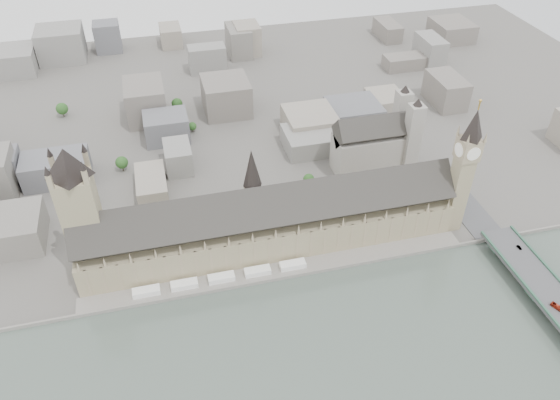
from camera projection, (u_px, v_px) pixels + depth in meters
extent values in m
plane|color=#595651|center=(276.00, 265.00, 383.90)|extent=(900.00, 900.00, 0.00)
cube|color=slate|center=(282.00, 278.00, 371.55)|extent=(600.00, 1.50, 3.00)
cube|color=slate|center=(279.00, 271.00, 377.57)|extent=(270.00, 15.00, 2.00)
cube|color=white|center=(146.00, 291.00, 358.68)|extent=(18.00, 7.00, 4.00)
cube|color=white|center=(184.00, 285.00, 363.52)|extent=(18.00, 7.00, 4.00)
cube|color=white|center=(221.00, 278.00, 368.36)|extent=(18.00, 7.00, 4.00)
cube|color=white|center=(258.00, 271.00, 373.19)|extent=(18.00, 7.00, 4.00)
cube|color=white|center=(293.00, 265.00, 378.03)|extent=(18.00, 7.00, 4.00)
cube|color=#988B67|center=(270.00, 233.00, 391.39)|extent=(265.00, 40.00, 25.00)
cube|color=#2D2A28|center=(269.00, 209.00, 377.41)|extent=(265.00, 40.73, 40.73)
cube|color=#988B67|center=(457.00, 194.00, 397.50)|extent=(12.00, 12.00, 62.00)
cube|color=gray|center=(468.00, 148.00, 373.36)|extent=(14.00, 14.00, 16.00)
cylinder|color=white|center=(478.00, 147.00, 374.76)|extent=(0.60, 10.00, 10.00)
cylinder|color=white|center=(459.00, 150.00, 371.97)|extent=(0.60, 10.00, 10.00)
cylinder|color=white|center=(463.00, 143.00, 378.84)|extent=(10.00, 0.60, 10.00)
cylinder|color=white|center=(474.00, 154.00, 367.88)|extent=(10.00, 0.60, 10.00)
cone|color=black|center=(474.00, 124.00, 361.60)|extent=(17.00, 17.00, 22.00)
cylinder|color=gold|center=(479.00, 106.00, 352.94)|extent=(1.00, 1.00, 6.00)
sphere|color=gold|center=(481.00, 101.00, 350.77)|extent=(2.00, 2.00, 2.00)
cone|color=gray|center=(476.00, 127.00, 372.14)|extent=(2.40, 2.40, 8.00)
cone|color=gray|center=(459.00, 130.00, 369.63)|extent=(2.40, 2.40, 8.00)
cone|color=gray|center=(486.00, 137.00, 362.25)|extent=(2.40, 2.40, 8.00)
cone|color=gray|center=(468.00, 140.00, 359.73)|extent=(2.40, 2.40, 8.00)
cube|color=#988B67|center=(85.00, 226.00, 355.34)|extent=(23.00, 23.00, 80.00)
cone|color=black|center=(66.00, 163.00, 324.39)|extent=(30.00, 30.00, 20.00)
cylinder|color=gray|center=(253.00, 197.00, 375.15)|extent=(12.00, 12.00, 20.00)
cone|color=black|center=(252.00, 168.00, 360.29)|extent=(13.00, 13.00, 28.00)
cube|color=#474749|center=(557.00, 309.00, 345.46)|extent=(25.00, 325.00, 10.25)
cube|color=gray|center=(369.00, 152.00, 466.01)|extent=(60.00, 28.00, 34.00)
cube|color=#2D2A28|center=(371.00, 130.00, 452.40)|extent=(60.00, 28.28, 28.28)
cube|color=gray|center=(400.00, 125.00, 472.05)|extent=(12.00, 12.00, 64.00)
cube|color=gray|center=(412.00, 140.00, 453.78)|extent=(12.00, 12.00, 64.00)
imported|color=#9E2412|center=(559.00, 308.00, 337.82)|extent=(6.38, 10.38, 2.87)
imported|color=gray|center=(519.00, 247.00, 381.77)|extent=(1.99, 4.42, 1.41)
imported|color=gray|center=(469.00, 190.00, 433.67)|extent=(3.85, 5.45, 1.46)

